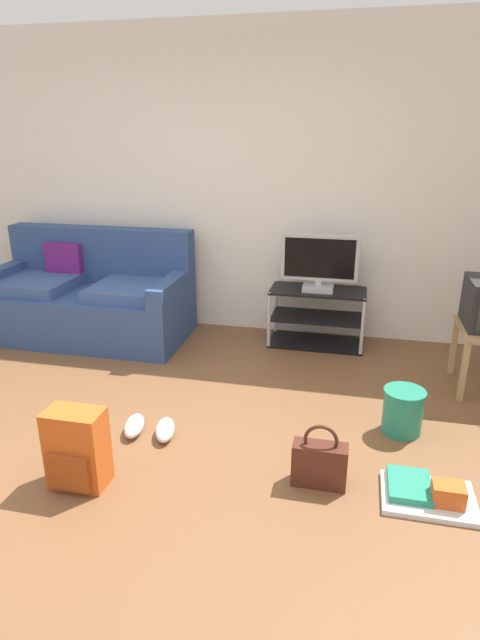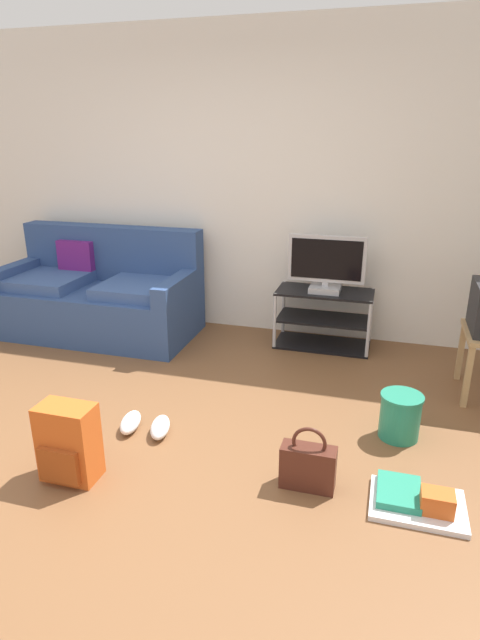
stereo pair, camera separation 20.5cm
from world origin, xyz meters
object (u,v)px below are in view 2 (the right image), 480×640
object	(u,v)px
flat_tv	(326,265)
handbag	(308,466)
couch	(100,296)
sneakers_pair	(145,425)
backpack	(69,443)
cleaning_bucket	(400,415)
tv_stand	(323,319)
floor_tray	(417,501)

from	to	relation	value
flat_tv	handbag	bearing A→B (deg)	-84.50
couch	sneakers_pair	xyz separation A→B (m)	(1.18, -1.52, -0.30)
couch	sneakers_pair	world-z (taller)	couch
backpack	handbag	distance (m)	1.30
couch	cleaning_bucket	size ratio (longest dim) A/B	6.18
tv_stand	handbag	world-z (taller)	tv_stand
couch	handbag	world-z (taller)	couch
couch	handbag	distance (m)	2.89
backpack	sneakers_pair	size ratio (longest dim) A/B	1.15
tv_stand	floor_tray	world-z (taller)	tv_stand
flat_tv	backpack	xyz separation A→B (m)	(-1.08, -2.26, -0.53)
handbag	cleaning_bucket	world-z (taller)	handbag
sneakers_pair	cleaning_bucket	bearing A→B (deg)	13.85
flat_tv	cleaning_bucket	bearing A→B (deg)	-63.67
flat_tv	couch	bearing A→B (deg)	-174.50
couch	handbag	bearing A→B (deg)	-38.15
handbag	cleaning_bucket	xyz separation A→B (m)	(0.47, 0.65, 0.02)
couch	floor_tray	bearing A→B (deg)	-32.35
tv_stand	backpack	xyz separation A→B (m)	(-1.08, -2.28, -0.04)
handbag	cleaning_bucket	size ratio (longest dim) A/B	1.25
tv_stand	handbag	distance (m)	2.02
couch	tv_stand	xyz separation A→B (m)	(2.08, 0.22, -0.10)
flat_tv	cleaning_bucket	distance (m)	1.60
sneakers_pair	floor_tray	size ratio (longest dim) A/B	0.81
couch	floor_tray	distance (m)	3.36
sneakers_pair	flat_tv	bearing A→B (deg)	62.52
handbag	sneakers_pair	distance (m)	1.12
floor_tray	flat_tv	bearing A→B (deg)	110.70
cleaning_bucket	couch	bearing A→B (deg)	157.48
tv_stand	cleaning_bucket	xyz separation A→B (m)	(0.66, -1.36, -0.10)
flat_tv	handbag	distance (m)	2.08
cleaning_bucket	handbag	bearing A→B (deg)	-126.03
handbag	couch	bearing A→B (deg)	141.85
backpack	handbag	world-z (taller)	backpack
floor_tray	sneakers_pair	bearing A→B (deg)	170.56
handbag	floor_tray	xyz separation A→B (m)	(0.56, -0.01, -0.09)
couch	cleaning_bucket	world-z (taller)	couch
couch	tv_stand	world-z (taller)	couch
couch	sneakers_pair	bearing A→B (deg)	-52.07
flat_tv	sneakers_pair	xyz separation A→B (m)	(-0.89, -1.72, -0.70)
tv_stand	backpack	distance (m)	2.52
backpack	cleaning_bucket	bearing A→B (deg)	37.84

